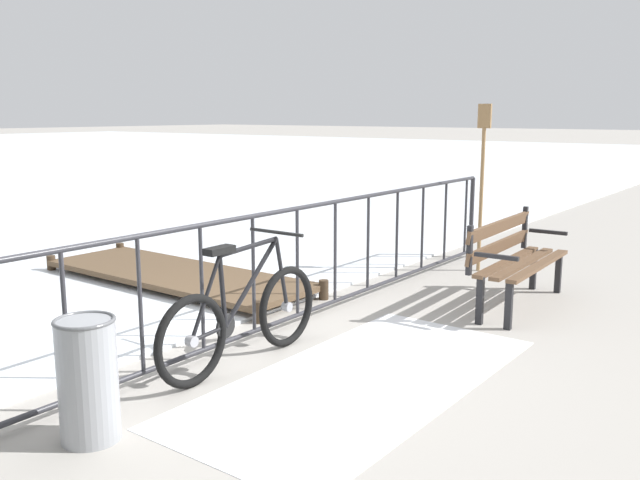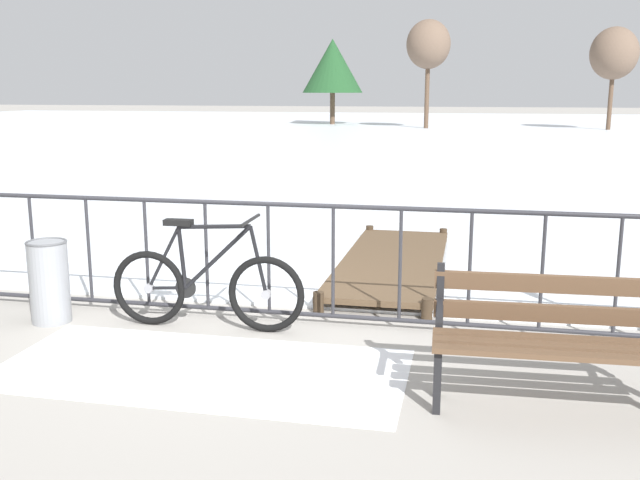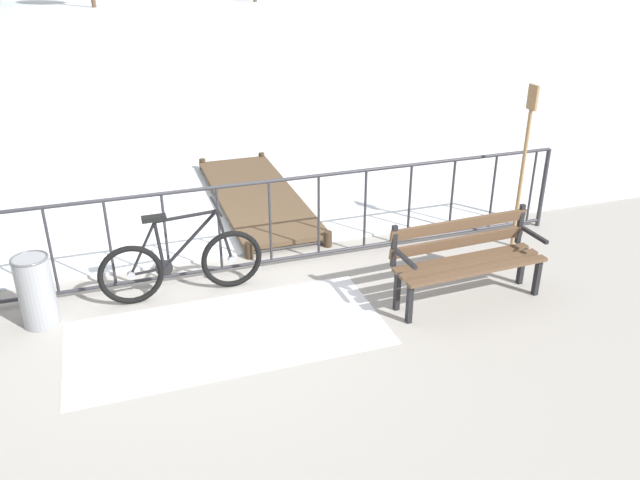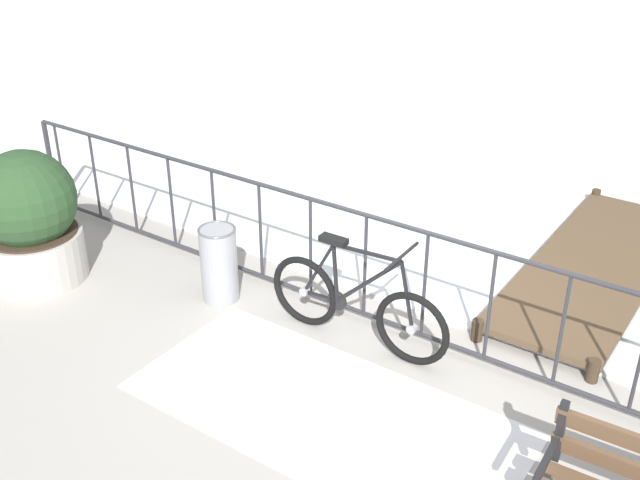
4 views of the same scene
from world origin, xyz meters
name	(u,v)px [view 4 (image 4 of 4)]	position (x,y,z in m)	size (l,w,h in m)	color
ground_plane	(391,331)	(0.00, 0.00, 0.00)	(160.00, 160.00, 0.00)	#9E9991
snow_patch	(325,410)	(0.11, -1.20, 0.00)	(3.01, 1.40, 0.01)	white
railing_fence	(394,276)	(0.00, 0.00, 0.56)	(9.06, 0.06, 1.07)	#2D2D33
bicycle_near_railing	(356,305)	(-0.18, -0.31, 0.37)	(1.71, 0.52, 0.97)	black
planter_with_shrub	(29,219)	(-3.32, -1.15, 0.64)	(0.94, 0.94, 1.31)	#ADA8A0
trash_bin	(219,263)	(-1.59, -0.43, 0.37)	(0.35, 0.35, 0.73)	gray
wooden_dock	(595,266)	(1.16, 1.96, 0.12)	(1.10, 3.42, 0.20)	brown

